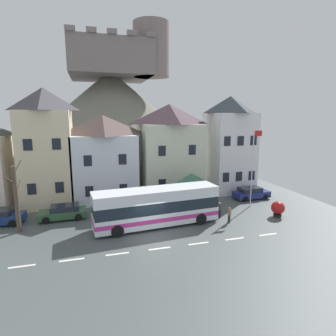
{
  "coord_description": "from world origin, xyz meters",
  "views": [
    {
      "loc": [
        -4.41,
        -19.85,
        9.37
      ],
      "look_at": [
        2.64,
        5.47,
        4.46
      ],
      "focal_mm": 29.75,
      "sensor_mm": 36.0,
      "label": 1
    }
  ],
  "objects_px": {
    "parked_car_00": "(0,217)",
    "bare_tree_01": "(16,198)",
    "pedestrian_00": "(207,203)",
    "townhouse_02": "(104,158)",
    "townhouse_03": "(169,150)",
    "parked_car_01": "(63,212)",
    "transit_bus": "(157,207)",
    "parked_car_02": "(251,193)",
    "hilltop_castle": "(112,117)",
    "townhouse_01": "(47,148)",
    "bus_shelter": "(191,180)",
    "flagpole": "(253,163)",
    "pedestrian_01": "(219,209)",
    "townhouse_04": "(229,144)",
    "pedestrian_02": "(229,214)",
    "public_bench": "(186,199)",
    "harbour_buoy": "(278,208)"
  },
  "relations": [
    {
      "from": "public_bench",
      "to": "bare_tree_01",
      "type": "bearing_deg",
      "value": -167.49
    },
    {
      "from": "transit_bus",
      "to": "bus_shelter",
      "type": "distance_m",
      "value": 5.58
    },
    {
      "from": "townhouse_04",
      "to": "parked_car_02",
      "type": "distance_m",
      "value": 6.88
    },
    {
      "from": "hilltop_castle",
      "to": "flagpole",
      "type": "xyz_separation_m",
      "value": [
        11.95,
        -27.91,
        -4.58
      ]
    },
    {
      "from": "pedestrian_02",
      "to": "harbour_buoy",
      "type": "bearing_deg",
      "value": 2.31
    },
    {
      "from": "pedestrian_00",
      "to": "bare_tree_01",
      "type": "bearing_deg",
      "value": -178.45
    },
    {
      "from": "townhouse_04",
      "to": "harbour_buoy",
      "type": "xyz_separation_m",
      "value": [
        -0.06,
        -10.26,
        -5.07
      ]
    },
    {
      "from": "hilltop_castle",
      "to": "parked_car_01",
      "type": "height_order",
      "value": "hilltop_castle"
    },
    {
      "from": "townhouse_01",
      "to": "pedestrian_00",
      "type": "relative_size",
      "value": 7.51
    },
    {
      "from": "townhouse_01",
      "to": "parked_car_02",
      "type": "distance_m",
      "value": 23.05
    },
    {
      "from": "parked_car_02",
      "to": "public_bench",
      "type": "distance_m",
      "value": 7.82
    },
    {
      "from": "parked_car_01",
      "to": "bare_tree_01",
      "type": "distance_m",
      "value": 4.46
    },
    {
      "from": "transit_bus",
      "to": "parked_car_01",
      "type": "bearing_deg",
      "value": 148.9
    },
    {
      "from": "townhouse_02",
      "to": "transit_bus",
      "type": "relative_size",
      "value": 0.86
    },
    {
      "from": "parked_car_00",
      "to": "flagpole",
      "type": "xyz_separation_m",
      "value": [
        24.0,
        -1.59,
        3.92
      ]
    },
    {
      "from": "transit_bus",
      "to": "parked_car_02",
      "type": "height_order",
      "value": "transit_bus"
    },
    {
      "from": "townhouse_01",
      "to": "parked_car_01",
      "type": "distance_m",
      "value": 7.83
    },
    {
      "from": "transit_bus",
      "to": "townhouse_03",
      "type": "bearing_deg",
      "value": 62.94
    },
    {
      "from": "parked_car_01",
      "to": "flagpole",
      "type": "distance_m",
      "value": 19.18
    },
    {
      "from": "townhouse_01",
      "to": "transit_bus",
      "type": "height_order",
      "value": "townhouse_01"
    },
    {
      "from": "townhouse_01",
      "to": "harbour_buoy",
      "type": "relative_size",
      "value": 8.18
    },
    {
      "from": "parked_car_01",
      "to": "pedestrian_02",
      "type": "height_order",
      "value": "pedestrian_02"
    },
    {
      "from": "townhouse_03",
      "to": "hilltop_castle",
      "type": "xyz_separation_m",
      "value": [
        -5.08,
        20.56,
        3.79
      ]
    },
    {
      "from": "townhouse_03",
      "to": "pedestrian_01",
      "type": "xyz_separation_m",
      "value": [
        2.21,
        -9.45,
        -4.53
      ]
    },
    {
      "from": "townhouse_04",
      "to": "flagpole",
      "type": "distance_m",
      "value": 7.05
    },
    {
      "from": "townhouse_02",
      "to": "townhouse_03",
      "type": "height_order",
      "value": "townhouse_03"
    },
    {
      "from": "townhouse_03",
      "to": "harbour_buoy",
      "type": "height_order",
      "value": "townhouse_03"
    },
    {
      "from": "pedestrian_01",
      "to": "pedestrian_02",
      "type": "height_order",
      "value": "pedestrian_01"
    },
    {
      "from": "parked_car_01",
      "to": "pedestrian_02",
      "type": "xyz_separation_m",
      "value": [
        14.29,
        -4.98,
        0.19
      ]
    },
    {
      "from": "townhouse_03",
      "to": "transit_bus",
      "type": "bearing_deg",
      "value": -111.58
    },
    {
      "from": "parked_car_02",
      "to": "bare_tree_01",
      "type": "distance_m",
      "value": 23.83
    },
    {
      "from": "townhouse_02",
      "to": "public_bench",
      "type": "bearing_deg",
      "value": -26.46
    },
    {
      "from": "public_bench",
      "to": "parked_car_00",
      "type": "bearing_deg",
      "value": -176.15
    },
    {
      "from": "townhouse_02",
      "to": "bus_shelter",
      "type": "height_order",
      "value": "townhouse_02"
    },
    {
      "from": "pedestrian_02",
      "to": "townhouse_02",
      "type": "bearing_deg",
      "value": 134.04
    },
    {
      "from": "townhouse_02",
      "to": "parked_car_01",
      "type": "distance_m",
      "value": 8.02
    },
    {
      "from": "townhouse_02",
      "to": "hilltop_castle",
      "type": "bearing_deg",
      "value": 82.81
    },
    {
      "from": "pedestrian_00",
      "to": "flagpole",
      "type": "relative_size",
      "value": 0.2
    },
    {
      "from": "townhouse_03",
      "to": "pedestrian_01",
      "type": "distance_m",
      "value": 10.71
    },
    {
      "from": "townhouse_01",
      "to": "townhouse_03",
      "type": "height_order",
      "value": "townhouse_01"
    },
    {
      "from": "townhouse_01",
      "to": "hilltop_castle",
      "type": "height_order",
      "value": "hilltop_castle"
    },
    {
      "from": "parked_car_00",
      "to": "bare_tree_01",
      "type": "bearing_deg",
      "value": -42.68
    },
    {
      "from": "parked_car_02",
      "to": "flagpole",
      "type": "bearing_deg",
      "value": -124.44
    },
    {
      "from": "flagpole",
      "to": "parked_car_02",
      "type": "bearing_deg",
      "value": 58.14
    },
    {
      "from": "public_bench",
      "to": "harbour_buoy",
      "type": "xyz_separation_m",
      "value": [
        7.03,
        -6.16,
        0.35
      ]
    },
    {
      "from": "transit_bus",
      "to": "pedestrian_00",
      "type": "bearing_deg",
      "value": 15.91
    },
    {
      "from": "public_bench",
      "to": "harbour_buoy",
      "type": "bearing_deg",
      "value": -41.25
    },
    {
      "from": "hilltop_castle",
      "to": "parked_car_00",
      "type": "height_order",
      "value": "hilltop_castle"
    },
    {
      "from": "transit_bus",
      "to": "parked_car_01",
      "type": "xyz_separation_m",
      "value": [
        -7.98,
        3.83,
        -1.01
      ]
    },
    {
      "from": "parked_car_01",
      "to": "townhouse_02",
      "type": "bearing_deg",
      "value": -128.38
    }
  ]
}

